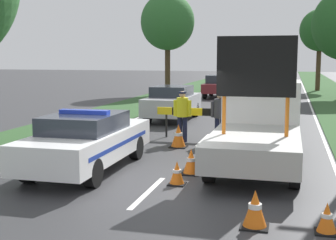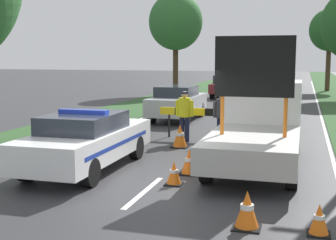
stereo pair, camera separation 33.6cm
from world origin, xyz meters
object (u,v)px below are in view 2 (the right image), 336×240
Objects in this scene: work_truck at (259,124)px; roadside_tree_mid_left at (176,22)px; traffic_cone_behind_barrier at (319,220)px; queued_car_wagon_maroon at (227,86)px; pedestrian_civilian at (222,114)px; traffic_cone_centre_front at (174,173)px; traffic_cone_lane_edge at (189,162)px; roadside_tree_near_right at (330,30)px; traffic_cone_near_truck at (247,210)px; queued_car_van_white at (279,94)px; queued_car_sedan_silver at (177,102)px; police_officer at (185,112)px; road_barrier at (205,114)px; police_car at (86,140)px; traffic_cone_near_police at (180,136)px.

work_truck is 23.32m from roadside_tree_mid_left.
traffic_cone_behind_barrier is 0.12× the size of queued_car_wagon_maroon.
pedestrian_civilian reaches higher than traffic_cone_centre_front.
traffic_cone_lane_edge is 30.19m from roadside_tree_near_right.
queued_car_wagon_maroon is at bearing 102.37° from traffic_cone_behind_barrier.
traffic_cone_near_truck is 33.15m from roadside_tree_near_right.
queued_car_van_white is at bearing -42.54° from roadside_tree_mid_left.
queued_car_wagon_maroon is at bearing -78.34° from work_truck.
queued_car_van_white is at bearing 91.49° from traffic_cone_near_truck.
queued_car_van_white is at bearing 94.90° from traffic_cone_behind_barrier.
roadside_tree_near_right is (6.93, 8.11, 4.08)m from queued_car_wagon_maroon.
roadside_tree_near_right is (7.24, 20.17, 4.10)m from queued_car_sedan_silver.
police_officer is 3.19× the size of traffic_cone_centre_front.
queued_car_sedan_silver reaches higher than road_barrier.
queued_car_wagon_maroon is (0.31, 12.07, 0.01)m from queued_car_sedan_silver.
police_car is 1.13× the size of queued_car_van_white.
queued_car_wagon_maroon is at bearing -111.06° from police_officer.
traffic_cone_lane_edge is (2.60, 0.23, -0.44)m from police_car.
police_car is 5.50m from road_barrier.
traffic_cone_lane_edge is 0.14× the size of queued_car_sedan_silver.
traffic_cone_centre_front is 0.07× the size of roadside_tree_mid_left.
pedestrian_civilian is 2.30× the size of traffic_cone_near_police.
traffic_cone_near_truck is 24.99m from queued_car_wagon_maroon.
roadside_tree_near_right is at bearing -130.51° from queued_car_wagon_maroon.
police_officer is 7.99m from traffic_cone_near_truck.
pedestrian_civilian is (-1.43, 2.54, -0.08)m from work_truck.
traffic_cone_lane_edge is 0.15× the size of queued_car_wagon_maroon.
traffic_cone_lane_edge is at bearing -96.15° from pedestrian_civilian.
work_truck reaches higher than pedestrian_civilian.
queued_car_sedan_silver is 0.59× the size of roadside_tree_mid_left.
work_truck is at bearing -96.04° from roadside_tree_near_right.
traffic_cone_behind_barrier is at bearing -36.15° from traffic_cone_centre_front.
roadside_tree_near_right is (5.51, 26.30, 4.53)m from traffic_cone_near_police.
queued_car_wagon_maroon is at bearing 96.09° from traffic_cone_centre_front.
traffic_cone_near_truck is at bearing 86.22° from police_officer.
traffic_cone_near_police is 7.54m from traffic_cone_behind_barrier.
road_barrier is 5.96m from traffic_cone_centre_front.
queued_car_wagon_maroon reaches higher than queued_car_van_white.
traffic_cone_near_police is 0.17× the size of queued_car_wagon_maroon.
roadside_tree_near_right is at bearing -95.83° from work_truck.
roadside_tree_near_right is at bearing -103.06° from queued_car_van_white.
queued_car_sedan_silver is 0.66× the size of roadside_tree_near_right.
traffic_cone_behind_barrier is at bearing 102.37° from queued_car_wagon_maroon.
police_officer is 26.24m from roadside_tree_near_right.
traffic_cone_near_truck is (4.36, -2.99, -0.43)m from police_car.
traffic_cone_near_police is 12.88m from queued_car_van_white.
pedestrian_civilian reaches higher than road_barrier.
roadside_tree_mid_left is at bearing -22.77° from queued_car_wagon_maroon.
roadside_tree_near_right reaches higher than traffic_cone_behind_barrier.
roadside_tree_near_right reaches higher than queued_car_wagon_maroon.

